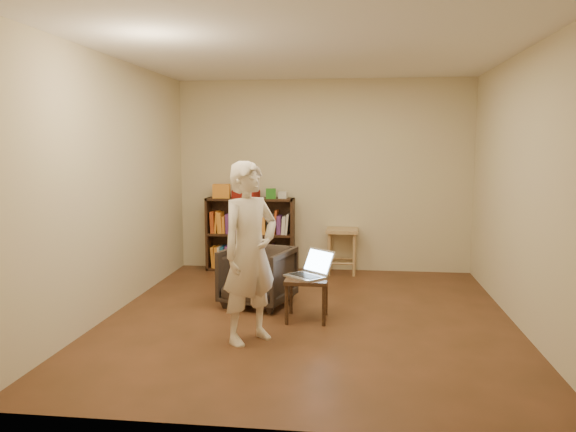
# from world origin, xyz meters

# --- Properties ---
(floor) EXTENTS (4.50, 4.50, 0.00)m
(floor) POSITION_xyz_m (0.00, 0.00, 0.00)
(floor) COLOR #422815
(floor) RESTS_ON ground
(ceiling) EXTENTS (4.50, 4.50, 0.00)m
(ceiling) POSITION_xyz_m (0.00, 0.00, 2.60)
(ceiling) COLOR white
(ceiling) RESTS_ON wall_back
(wall_back) EXTENTS (4.00, 0.00, 4.00)m
(wall_back) POSITION_xyz_m (0.00, 2.25, 1.30)
(wall_back) COLOR beige
(wall_back) RESTS_ON floor
(wall_left) EXTENTS (0.00, 4.50, 4.50)m
(wall_left) POSITION_xyz_m (-2.00, 0.00, 1.30)
(wall_left) COLOR beige
(wall_left) RESTS_ON floor
(wall_right) EXTENTS (0.00, 4.50, 4.50)m
(wall_right) POSITION_xyz_m (2.00, 0.00, 1.30)
(wall_right) COLOR beige
(wall_right) RESTS_ON floor
(bookshelf) EXTENTS (1.20, 0.30, 1.00)m
(bookshelf) POSITION_xyz_m (-0.99, 2.09, 0.44)
(bookshelf) COLOR black
(bookshelf) RESTS_ON floor
(box_yellow) EXTENTS (0.25, 0.19, 0.19)m
(box_yellow) POSITION_xyz_m (-1.38, 2.06, 1.09)
(box_yellow) COLOR orange
(box_yellow) RESTS_ON bookshelf
(red_cloth) EXTENTS (0.37, 0.31, 0.11)m
(red_cloth) POSITION_xyz_m (-1.04, 2.07, 1.05)
(red_cloth) COLOR maroon
(red_cloth) RESTS_ON bookshelf
(box_green) EXTENTS (0.15, 0.15, 0.13)m
(box_green) POSITION_xyz_m (-0.69, 2.06, 1.07)
(box_green) COLOR #29771F
(box_green) RESTS_ON bookshelf
(box_white) EXTENTS (0.12, 0.12, 0.09)m
(box_white) POSITION_xyz_m (-0.54, 2.11, 1.04)
(box_white) COLOR silver
(box_white) RESTS_ON bookshelf
(stool) EXTENTS (0.42, 0.42, 0.60)m
(stool) POSITION_xyz_m (0.27, 2.03, 0.49)
(stool) COLOR tan
(stool) RESTS_ON floor
(armchair) EXTENTS (0.84, 0.85, 0.63)m
(armchair) POSITION_xyz_m (-0.59, 0.39, 0.32)
(armchair) COLOR #302620
(armchair) RESTS_ON floor
(side_table) EXTENTS (0.41, 0.41, 0.42)m
(side_table) POSITION_xyz_m (-0.01, -0.06, 0.35)
(side_table) COLOR black
(side_table) RESTS_ON floor
(laptop) EXTENTS (0.52, 0.52, 0.26)m
(laptop) POSITION_xyz_m (0.01, 0.00, 0.48)
(laptop) COLOR #BABABF
(laptop) RESTS_ON side_table
(person) EXTENTS (0.66, 0.68, 1.58)m
(person) POSITION_xyz_m (-0.45, -0.72, 0.79)
(person) COLOR beige
(person) RESTS_ON floor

